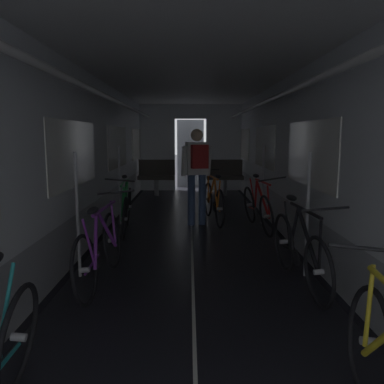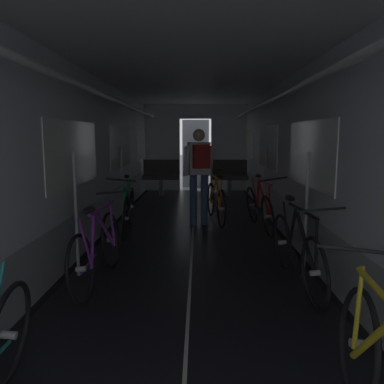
{
  "view_description": "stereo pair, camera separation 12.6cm",
  "coord_description": "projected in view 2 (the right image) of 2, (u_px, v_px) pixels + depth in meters",
  "views": [
    {
      "loc": [
        -0.04,
        -2.06,
        1.57
      ],
      "look_at": [
        0.0,
        3.16,
        0.8
      ],
      "focal_mm": 36.0,
      "sensor_mm": 36.0,
      "label": 1
    },
    {
      "loc": [
        0.09,
        -2.06,
        1.57
      ],
      "look_at": [
        0.0,
        3.16,
        0.8
      ],
      "focal_mm": 36.0,
      "sensor_mm": 36.0,
      "label": 2
    }
  ],
  "objects": [
    {
      "name": "train_car_shell",
      "position": [
        193.0,
        127.0,
        5.58
      ],
      "size": [
        3.14,
        12.34,
        2.57
      ],
      "color": "black",
      "rests_on": "ground"
    },
    {
      "name": "bench_seat_far_left",
      "position": [
        161.0,
        174.0,
        10.19
      ],
      "size": [
        0.98,
        0.51,
        0.95
      ],
      "color": "gray",
      "rests_on": "ground"
    },
    {
      "name": "bench_seat_far_right",
      "position": [
        229.0,
        174.0,
        10.16
      ],
      "size": [
        0.98,
        0.51,
        0.95
      ],
      "color": "gray",
      "rests_on": "ground"
    },
    {
      "name": "bicycle_purple",
      "position": [
        98.0,
        249.0,
        4.09
      ],
      "size": [
        0.44,
        1.69,
        0.95
      ],
      "color": "black",
      "rests_on": "ground"
    },
    {
      "name": "bicycle_red",
      "position": [
        260.0,
        207.0,
        6.43
      ],
      "size": [
        0.5,
        1.69,
        0.96
      ],
      "color": "black",
      "rests_on": "ground"
    },
    {
      "name": "bicycle_black",
      "position": [
        297.0,
        251.0,
        3.99
      ],
      "size": [
        0.44,
        1.69,
        0.94
      ],
      "color": "black",
      "rests_on": "ground"
    },
    {
      "name": "bicycle_green",
      "position": [
        128.0,
        209.0,
        6.31
      ],
      "size": [
        0.44,
        1.69,
        0.95
      ],
      "color": "black",
      "rests_on": "ground"
    },
    {
      "name": "person_cyclist_aisle",
      "position": [
        199.0,
        168.0,
        6.69
      ],
      "size": [
        0.56,
        0.46,
        1.69
      ],
      "color": "#384C75",
      "rests_on": "ground"
    },
    {
      "name": "bicycle_orange_in_aisle",
      "position": [
        216.0,
        201.0,
        7.04
      ],
      "size": [
        0.45,
        1.68,
        0.94
      ],
      "color": "black",
      "rests_on": "ground"
    }
  ]
}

